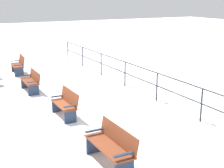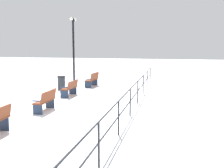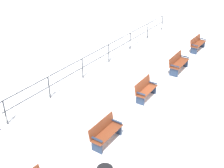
# 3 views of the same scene
# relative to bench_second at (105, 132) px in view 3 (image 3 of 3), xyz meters

# --- Properties ---
(ground_plane) EXTENTS (80.00, 80.00, 0.00)m
(ground_plane) POSITION_rel_bench_second_xyz_m (-0.04, 3.46, -0.44)
(ground_plane) COLOR white
(ground_plane) RESTS_ON ground
(bench_second) EXTENTS (0.54, 1.43, 0.84)m
(bench_second) POSITION_rel_bench_second_xyz_m (0.00, 0.00, 0.00)
(bench_second) COLOR brown
(bench_second) RESTS_ON ground
(bench_third) EXTENTS (0.51, 1.38, 0.89)m
(bench_third) POSITION_rel_bench_second_xyz_m (-0.24, 3.46, 0.02)
(bench_third) COLOR brown
(bench_third) RESTS_ON ground
(bench_fourth) EXTENTS (0.58, 1.65, 0.90)m
(bench_fourth) POSITION_rel_bench_second_xyz_m (-0.09, 6.93, 0.04)
(bench_fourth) COLOR brown
(bench_fourth) RESTS_ON ground
(bench_fifth) EXTENTS (0.54, 1.60, 0.85)m
(bench_fifth) POSITION_rel_bench_second_xyz_m (-0.24, 10.39, 0.02)
(bench_fifth) COLOR brown
(bench_fifth) RESTS_ON ground
(waterfront_railing) EXTENTS (0.05, 19.01, 1.09)m
(waterfront_railing) POSITION_rel_bench_second_xyz_m (-3.81, 3.46, 0.31)
(waterfront_railing) COLOR #26282D
(waterfront_railing) RESTS_ON ground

